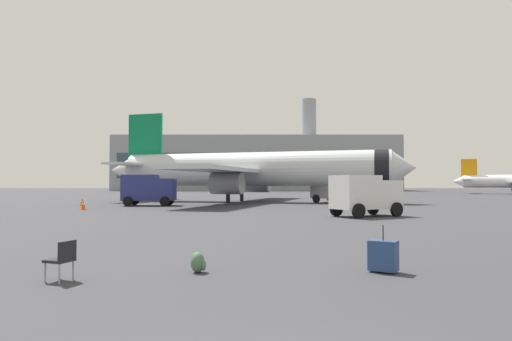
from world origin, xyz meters
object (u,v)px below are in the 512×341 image
at_px(fuel_truck, 340,186).
at_px(traveller_backpack, 200,263).
at_px(safety_cone_mid, 84,202).
at_px(safety_cone_far, 85,205).
at_px(airplane_at_gate, 252,170).
at_px(gate_chair, 64,258).
at_px(rolling_suitcase, 385,256).
at_px(safety_cone_near, 330,197).
at_px(service_truck, 150,189).
at_px(cargo_van, 367,194).

bearing_deg(fuel_truck, traveller_backpack, -105.58).
xyz_separation_m(safety_cone_mid, safety_cone_far, (2.53, -6.16, 0.03)).
distance_m(airplane_at_gate, gate_chair, 40.16).
height_order(fuel_truck, rolling_suitcase, fuel_truck).
xyz_separation_m(rolling_suitcase, traveller_backpack, (-4.33, -0.03, -0.16)).
bearing_deg(safety_cone_near, airplane_at_gate, -157.68).
xyz_separation_m(fuel_truck, rolling_suitcase, (-5.78, -36.22, -1.38)).
height_order(airplane_at_gate, traveller_backpack, airplane_at_gate).
bearing_deg(safety_cone_far, service_truck, 60.39).
height_order(safety_cone_far, gate_chair, gate_chair).
distance_m(airplane_at_gate, safety_cone_near, 10.66).
xyz_separation_m(airplane_at_gate, safety_cone_far, (-13.08, -14.35, -3.26)).
bearing_deg(safety_cone_near, traveller_backpack, -103.24).
relative_size(cargo_van, traveller_backpack, 10.05).
bearing_deg(safety_cone_far, rolling_suitcase, -55.76).
distance_m(safety_cone_near, safety_cone_far, 28.92).
distance_m(safety_cone_mid, safety_cone_far, 6.66).
distance_m(airplane_at_gate, traveller_backpack, 39.12).
bearing_deg(service_truck, rolling_suitcase, -67.05).
bearing_deg(rolling_suitcase, safety_cone_far, 124.24).
relative_size(cargo_van, gate_chair, 5.61).
distance_m(fuel_truck, gate_chair, 39.37).
height_order(fuel_truck, safety_cone_far, fuel_truck).
bearing_deg(airplane_at_gate, rolling_suitcase, -84.64).
bearing_deg(safety_cone_mid, cargo_van, -29.89).
height_order(airplane_at_gate, gate_chair, airplane_at_gate).
height_order(safety_cone_near, safety_cone_mid, safety_cone_near).
distance_m(airplane_at_gate, cargo_van, 22.92).
distance_m(fuel_truck, cargo_van, 18.91).
bearing_deg(cargo_van, rolling_suitcase, -102.73).
bearing_deg(rolling_suitcase, gate_chair, -172.29).
bearing_deg(airplane_at_gate, safety_cone_mid, -152.33).
bearing_deg(gate_chair, airplane_at_gate, 85.06).
xyz_separation_m(fuel_truck, safety_cone_mid, (-25.04, -5.48, -1.41)).
distance_m(fuel_truck, safety_cone_far, 25.38).
xyz_separation_m(safety_cone_mid, rolling_suitcase, (19.26, -30.74, 0.03)).
distance_m(safety_cone_near, rolling_suitcase, 43.16).
distance_m(safety_cone_far, rolling_suitcase, 29.73).
distance_m(airplane_at_gate, safety_cone_mid, 17.93).
bearing_deg(gate_chair, safety_cone_mid, 110.99).
relative_size(service_truck, gate_chair, 5.62).
height_order(service_truck, cargo_van, service_truck).
relative_size(fuel_truck, safety_cone_mid, 8.23).
height_order(safety_cone_far, rolling_suitcase, rolling_suitcase).
height_order(fuel_truck, traveller_backpack, fuel_truck).
bearing_deg(fuel_truck, cargo_van, -95.61).
distance_m(service_truck, cargo_van, 21.77).
bearing_deg(traveller_backpack, fuel_truck, 74.42).
bearing_deg(traveller_backpack, cargo_van, 64.65).
bearing_deg(fuel_truck, service_truck, -164.41).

